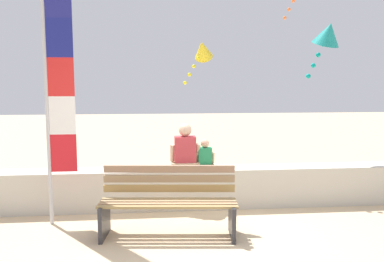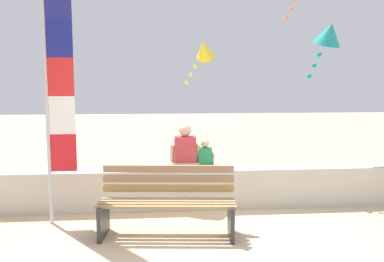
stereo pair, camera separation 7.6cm
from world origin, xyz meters
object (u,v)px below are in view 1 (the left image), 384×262
Objects in this scene: person_adult at (185,151)px; kite_yellow at (202,50)px; flag_banner at (56,87)px; kite_teal at (328,35)px; person_child at (205,157)px; park_bench at (168,203)px.

person_adult is 0.70× the size of kite_yellow.
kite_yellow is at bearing 52.69° from flag_banner.
kite_teal reaches higher than person_adult.
person_child is at bearing 14.41° from flag_banner.
person_adult is 3.21m from kite_yellow.
kite_yellow reaches higher than park_bench.
park_bench is at bearing -149.59° from kite_teal.
park_bench is 1.75× the size of kite_yellow.
kite_teal reaches higher than park_bench.
kite_teal reaches higher than person_child.
person_child is at bearing -165.85° from kite_teal.
flag_banner is (-1.51, 0.55, 1.51)m from park_bench.
kite_yellow is at bearing 77.23° from person_adult.
kite_teal is (2.50, 0.55, 1.89)m from person_adult.
person_adult is at bearing -179.94° from person_child.
park_bench is 4.44m from kite_yellow.
kite_teal is (2.81, 1.65, 2.38)m from park_bench.
person_adult is 0.21× the size of flag_banner.
person_child is at bearing 60.47° from park_bench.
person_adult reaches higher than park_bench.
flag_banner is at bearing 159.88° from park_bench.
person_adult is 2.15m from flag_banner.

